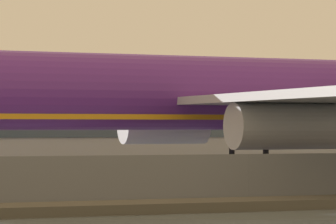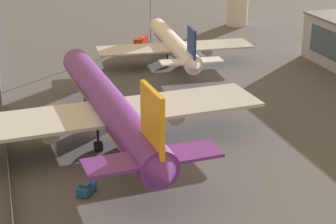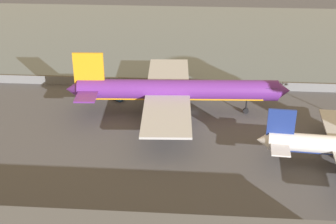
% 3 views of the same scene
% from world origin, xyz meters
% --- Properties ---
extents(ground_plane, '(500.00, 500.00, 0.00)m').
position_xyz_m(ground_plane, '(0.00, 0.00, 0.00)').
color(ground_plane, '#4C4C51').
extents(waterfront_lagoon, '(320.00, 98.00, 0.01)m').
position_xyz_m(waterfront_lagoon, '(0.00, -71.00, 0.00)').
color(waterfront_lagoon, slate).
rests_on(waterfront_lagoon, ground).
extents(shoreline_seawall, '(320.00, 3.00, 0.50)m').
position_xyz_m(shoreline_seawall, '(0.00, -20.50, 0.25)').
color(shoreline_seawall, '#474238').
rests_on(shoreline_seawall, ground).
extents(perimeter_fence, '(280.00, 0.10, 2.59)m').
position_xyz_m(perimeter_fence, '(0.00, -16.00, 1.29)').
color(perimeter_fence, slate).
rests_on(perimeter_fence, ground).
extents(cargo_jet_purple, '(57.66, 49.62, 16.41)m').
position_xyz_m(cargo_jet_purple, '(4.47, 0.73, 6.26)').
color(cargo_jet_purple, '#602889').
rests_on(cargo_jet_purple, ground).
extents(baggage_tug, '(3.52, 3.19, 1.80)m').
position_xyz_m(baggage_tug, '(20.52, -6.00, 0.81)').
color(baggage_tug, '#19519E').
rests_on(baggage_tug, ground).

